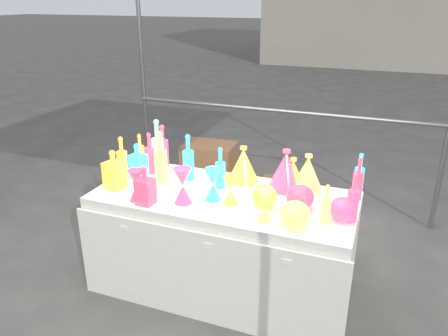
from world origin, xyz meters
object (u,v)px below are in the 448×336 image
(decanter_0, at_px, (114,169))
(lampshade_0, at_px, (243,164))
(hourglass_0, at_px, (136,185))
(display_table, at_px, (224,242))
(globe_0, at_px, (264,197))
(cardboard_box_closed, at_px, (209,162))
(bottle_0, at_px, (140,150))

(decanter_0, relative_size, lampshade_0, 1.07)
(decanter_0, height_order, hourglass_0, decanter_0)
(display_table, bearing_deg, globe_0, -10.03)
(decanter_0, bearing_deg, cardboard_box_closed, 106.50)
(display_table, xyz_separation_m, hourglass_0, (-0.52, -0.27, 0.48))
(display_table, xyz_separation_m, cardboard_box_closed, (-0.90, 1.87, -0.16))
(hourglass_0, bearing_deg, lampshade_0, 44.86)
(cardboard_box_closed, distance_m, lampshade_0, 1.96)
(display_table, height_order, decanter_0, decanter_0)
(cardboard_box_closed, distance_m, decanter_0, 2.15)
(decanter_0, xyz_separation_m, globe_0, (1.08, 0.11, -0.08))
(cardboard_box_closed, relative_size, decanter_0, 2.07)
(bottle_0, xyz_separation_m, lampshade_0, (0.87, 0.00, 0.00))
(bottle_0, height_order, hourglass_0, bottle_0)
(cardboard_box_closed, relative_size, bottle_0, 2.21)
(cardboard_box_closed, height_order, hourglass_0, hourglass_0)
(hourglass_0, relative_size, globe_0, 1.32)
(display_table, distance_m, decanter_0, 0.94)
(bottle_0, xyz_separation_m, hourglass_0, (0.31, -0.56, -0.03))
(bottle_0, distance_m, hourglass_0, 0.64)
(decanter_0, bearing_deg, globe_0, 18.52)
(display_table, xyz_separation_m, lampshade_0, (0.04, 0.29, 0.51))
(cardboard_box_closed, xyz_separation_m, lampshade_0, (0.94, -1.58, 0.67))
(decanter_0, xyz_separation_m, hourglass_0, (0.25, -0.11, -0.04))
(display_table, height_order, globe_0, globe_0)
(display_table, height_order, lampshade_0, lampshade_0)
(lampshade_0, bearing_deg, decanter_0, -143.03)
(decanter_0, height_order, lampshade_0, decanter_0)
(bottle_0, bearing_deg, lampshade_0, 0.10)
(bottle_0, distance_m, decanter_0, 0.45)
(hourglass_0, bearing_deg, display_table, 27.60)
(decanter_0, height_order, globe_0, decanter_0)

